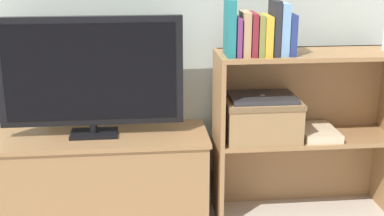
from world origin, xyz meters
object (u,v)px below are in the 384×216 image
at_px(tv_stand, 97,177).
at_px(book_maroon, 252,34).
at_px(laptop, 262,97).
at_px(book_mustard, 266,35).
at_px(book_charcoal, 274,28).
at_px(book_tan, 245,34).
at_px(tv, 91,74).
at_px(storage_basket_left, 261,117).
at_px(book_navy, 290,34).
at_px(magazine_stack, 317,132).
at_px(book_skyblue, 282,29).
at_px(book_olive, 259,35).
at_px(book_plum, 237,36).
at_px(book_teal, 230,28).

distance_m(tv_stand, book_maroon, 1.01).
bearing_deg(tv_stand, laptop, -3.63).
distance_m(book_mustard, book_charcoal, 0.05).
bearing_deg(book_tan, tv, 173.75).
xyz_separation_m(tv, storage_basket_left, (0.79, -0.05, -0.22)).
distance_m(tv, book_charcoal, 0.86).
relative_size(tv, book_navy, 4.59).
bearing_deg(book_navy, book_mustard, 180.00).
bearing_deg(tv, book_tan, -6.25).
height_order(book_mustard, book_navy, book_navy).
distance_m(book_mustard, magazine_stack, 0.56).
bearing_deg(book_tan, storage_basket_left, 15.83).
bearing_deg(book_skyblue, tv_stand, 174.86).
height_order(book_mustard, book_skyblue, book_skyblue).
relative_size(tv, book_olive, 4.59).
relative_size(tv, book_tan, 4.29).
bearing_deg(book_olive, magazine_stack, 5.91).
bearing_deg(book_skyblue, book_mustard, 180.00).
bearing_deg(book_plum, laptop, 11.80).
height_order(book_mustard, storage_basket_left, book_mustard).
height_order(book_plum, magazine_stack, book_plum).
bearing_deg(book_maroon, book_charcoal, 0.00).
xyz_separation_m(book_teal, laptop, (0.17, 0.03, -0.33)).
bearing_deg(tv, book_olive, -5.73).
xyz_separation_m(book_tan, book_olive, (0.06, 0.00, -0.01)).
relative_size(book_olive, laptop, 0.60).
height_order(book_charcoal, book_skyblue, book_charcoal).
bearing_deg(book_teal, tv_stand, 172.92).
relative_size(book_navy, laptop, 0.60).
xyz_separation_m(book_teal, book_maroon, (0.10, 0.00, -0.03)).
relative_size(book_charcoal, magazine_stack, 0.98).
bearing_deg(book_mustard, magazine_stack, 6.57).
xyz_separation_m(book_tan, book_navy, (0.21, 0.00, -0.01)).
xyz_separation_m(book_plum, book_charcoal, (0.17, 0.00, 0.04)).
xyz_separation_m(book_teal, book_mustard, (0.17, 0.00, -0.04)).
xyz_separation_m(book_navy, storage_basket_left, (-0.11, 0.03, -0.40)).
xyz_separation_m(book_mustard, book_charcoal, (0.04, 0.00, 0.03)).
bearing_deg(book_skyblue, book_navy, 0.00).
height_order(book_olive, storage_basket_left, book_olive).
distance_m(book_plum, laptop, 0.33).
bearing_deg(magazine_stack, laptop, -178.98).
height_order(book_plum, book_mustard, book_mustard).
bearing_deg(laptop, storage_basket_left, 0.00).
bearing_deg(book_plum, book_navy, 0.00).
xyz_separation_m(storage_basket_left, laptop, (-0.00, 0.00, 0.10)).
bearing_deg(book_olive, tv, 174.27).
relative_size(tv_stand, tv, 1.27).
relative_size(book_teal, laptop, 0.82).
xyz_separation_m(tv_stand, magazine_stack, (1.08, -0.05, 0.21)).
bearing_deg(book_navy, book_plum, 180.00).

